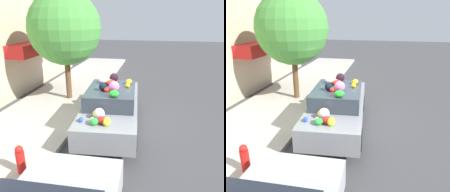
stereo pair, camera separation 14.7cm
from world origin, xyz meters
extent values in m
plane|color=#424244|center=(0.00, 0.00, 0.00)|extent=(60.00, 60.00, 0.00)
cube|color=#B2ADA3|center=(0.00, 2.70, 0.07)|extent=(24.00, 3.20, 0.15)
cube|color=red|center=(2.82, 4.35, 2.18)|extent=(2.85, 0.90, 0.55)
cylinder|color=brown|center=(2.02, 2.29, 1.13)|extent=(0.24, 0.24, 1.96)
sphere|color=#47933D|center=(2.02, 2.29, 3.15)|extent=(2.98, 2.98, 2.98)
cylinder|color=red|center=(-2.96, 1.51, 0.42)|extent=(0.20, 0.20, 0.55)
sphere|color=red|center=(-2.96, 1.51, 0.76)|extent=(0.18, 0.18, 0.18)
cube|color=gray|center=(0.00, -0.06, 0.64)|extent=(4.59, 2.05, 0.64)
cube|color=#333D47|center=(-0.18, -0.07, 1.20)|extent=(2.12, 1.65, 0.48)
cylinder|color=black|center=(1.32, 0.83, 0.32)|extent=(0.65, 0.23, 0.64)
cylinder|color=black|center=(1.44, -0.72, 0.32)|extent=(0.65, 0.23, 0.64)
cylinder|color=black|center=(-1.44, 0.60, 0.32)|extent=(0.65, 0.23, 0.64)
cylinder|color=black|center=(-1.32, -0.94, 0.32)|extent=(0.65, 0.23, 0.64)
ellipsoid|color=red|center=(-1.73, -0.13, 1.06)|extent=(0.23, 0.25, 0.20)
ellipsoid|color=red|center=(0.13, 0.00, 1.53)|extent=(0.40, 0.40, 0.19)
sphere|color=white|center=(-1.45, 0.01, 1.11)|extent=(0.37, 0.37, 0.30)
sphere|color=black|center=(-0.46, 0.14, 1.55)|extent=(0.28, 0.28, 0.24)
ellipsoid|color=blue|center=(-1.74, 0.45, 1.02)|extent=(0.18, 0.14, 0.12)
sphere|color=black|center=(0.57, -0.02, 1.58)|extent=(0.42, 0.42, 0.30)
sphere|color=red|center=(1.76, -0.35, 1.08)|extent=(0.28, 0.28, 0.24)
ellipsoid|color=white|center=(0.33, 0.28, 1.55)|extent=(0.51, 0.50, 0.24)
ellipsoid|color=green|center=(-1.84, 0.05, 1.05)|extent=(0.30, 0.30, 0.18)
ellipsoid|color=orange|center=(0.37, -0.57, 1.52)|extent=(0.35, 0.25, 0.17)
sphere|color=white|center=(-1.75, 0.12, 1.04)|extent=(0.20, 0.20, 0.16)
ellipsoid|color=green|center=(-0.95, -0.30, 1.53)|extent=(0.40, 0.40, 0.18)
sphere|color=#985C3E|center=(1.08, -0.47, 1.07)|extent=(0.26, 0.26, 0.23)
ellipsoid|color=red|center=(-0.57, 0.00, 1.50)|extent=(0.14, 0.17, 0.14)
sphere|color=pink|center=(-0.48, -0.21, 1.59)|extent=(0.45, 0.45, 0.32)
sphere|color=red|center=(1.16, 0.59, 1.13)|extent=(0.47, 0.47, 0.34)
ellipsoid|color=yellow|center=(0.17, 0.06, 1.53)|extent=(0.28, 0.25, 0.19)
sphere|color=yellow|center=(-1.39, 0.11, 1.06)|extent=(0.29, 0.29, 0.21)
ellipsoid|color=yellow|center=(-1.82, -0.28, 1.07)|extent=(0.28, 0.26, 0.22)
sphere|color=purple|center=(0.57, 0.09, 1.52)|extent=(0.21, 0.21, 0.17)
sphere|color=yellow|center=(-0.01, -0.58, 1.51)|extent=(0.17, 0.17, 0.15)
camera|label=1|loc=(-6.71, -1.37, 3.57)|focal=35.00mm
camera|label=2|loc=(-6.68, -1.51, 3.57)|focal=35.00mm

